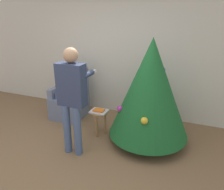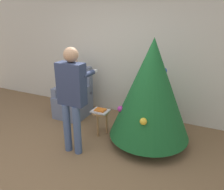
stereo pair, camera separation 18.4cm
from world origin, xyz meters
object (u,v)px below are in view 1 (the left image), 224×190
object	(u,v)px
person_standing	(72,93)
side_stool	(99,116)
christmas_tree	(150,89)
person_seated	(68,85)
armchair	(70,100)

from	to	relation	value
person_standing	side_stool	distance (m)	0.92
christmas_tree	side_stool	world-z (taller)	christmas_tree
person_seated	armchair	bearing A→B (deg)	90.00
person_seated	side_stool	xyz separation A→B (m)	(0.92, -0.45, -0.36)
armchair	side_stool	xyz separation A→B (m)	(0.92, -0.48, -0.01)
christmas_tree	person_seated	xyz separation A→B (m)	(-1.81, 0.36, -0.26)
side_stool	person_standing	bearing A→B (deg)	-101.93
person_standing	armchair	bearing A→B (deg)	124.85
person_standing	person_seated	bearing A→B (deg)	125.61
person_seated	side_stool	bearing A→B (deg)	-26.25
christmas_tree	armchair	size ratio (longest dim) A/B	1.69
person_seated	christmas_tree	bearing A→B (deg)	-11.31
armchair	side_stool	world-z (taller)	armchair
armchair	side_stool	bearing A→B (deg)	-27.79
side_stool	armchair	bearing A→B (deg)	152.21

